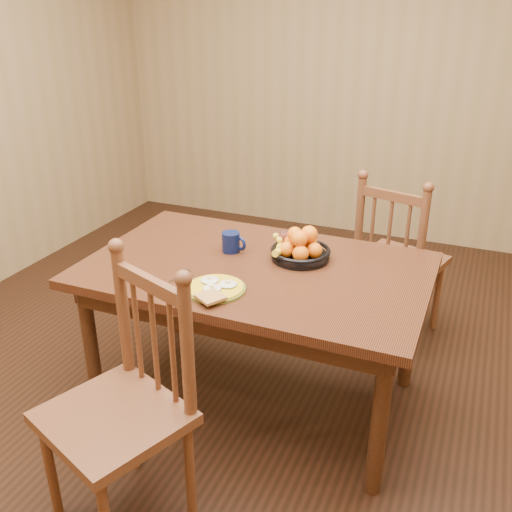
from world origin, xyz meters
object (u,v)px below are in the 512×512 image
at_px(breakfast_plate, 215,288).
at_px(dining_table, 256,282).
at_px(coffee_mug, 232,242).
at_px(chair_near, 123,407).
at_px(chair_far, 397,261).
at_px(fruit_bowl, 300,248).

bearing_deg(breakfast_plate, dining_table, 78.04).
bearing_deg(coffee_mug, breakfast_plate, -74.87).
distance_m(chair_near, coffee_mug, 1.02).
height_order(chair_far, fruit_bowl, chair_far).
bearing_deg(coffee_mug, fruit_bowl, 7.74).
relative_size(dining_table, chair_near, 1.51).
bearing_deg(coffee_mug, chair_far, 47.78).
bearing_deg(chair_far, coffee_mug, 63.35).
bearing_deg(chair_near, coffee_mug, 111.48).
bearing_deg(breakfast_plate, chair_far, 63.38).
distance_m(coffee_mug, fruit_bowl, 0.34).
distance_m(chair_near, fruit_bowl, 1.12).
distance_m(chair_far, chair_near, 1.89).
xyz_separation_m(chair_far, breakfast_plate, (-0.60, -1.19, 0.27)).
height_order(chair_far, chair_near, chair_near).
xyz_separation_m(chair_near, fruit_bowl, (0.34, 1.02, 0.29)).
xyz_separation_m(chair_far, chair_near, (-0.70, -1.76, 0.02)).
xyz_separation_m(dining_table, breakfast_plate, (-0.06, -0.30, 0.10)).
distance_m(dining_table, coffee_mug, 0.25).
xyz_separation_m(breakfast_plate, fruit_bowl, (0.23, 0.46, 0.04)).
height_order(chair_near, breakfast_plate, chair_near).
height_order(chair_far, coffee_mug, chair_far).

